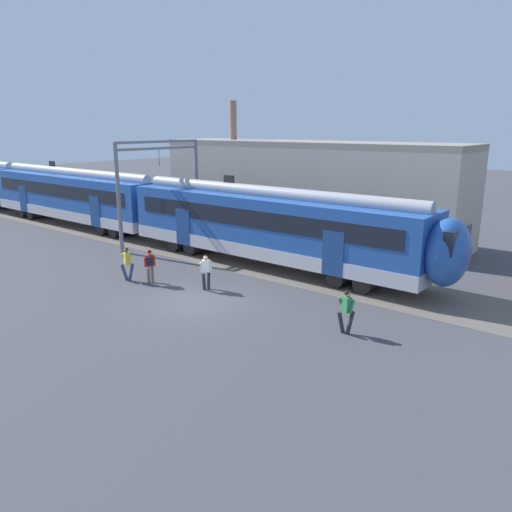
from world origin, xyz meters
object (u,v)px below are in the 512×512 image
Objects in this scene: pedestrian_yellow at (127,262)px; pedestrian_white at (206,269)px; pedestrian_green at (346,309)px; pedestrian_red at (150,264)px; commuter_train at (80,196)px.

pedestrian_yellow is 1.00× the size of pedestrian_white.
pedestrian_yellow is 1.00× the size of pedestrian_green.
pedestrian_red is at bearing -159.55° from pedestrian_white.
commuter_train reaches higher than pedestrian_yellow.
commuter_train is 33.99× the size of pedestrian_white.
pedestrian_white is (2.75, 1.02, 0.00)m from pedestrian_red.
pedestrian_red is at bearing 19.01° from pedestrian_yellow.
pedestrian_green is at bearing -3.62° from pedestrian_white.
pedestrian_red is 10.32m from pedestrian_green.
pedestrian_yellow and pedestrian_red have the same top height.
pedestrian_red is (1.22, 0.42, 0.03)m from pedestrian_yellow.
pedestrian_red is at bearing -176.96° from pedestrian_green.
pedestrian_red is 2.93m from pedestrian_white.
pedestrian_green is at bearing 3.04° from pedestrian_red.
commuter_train is 33.99× the size of pedestrian_yellow.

